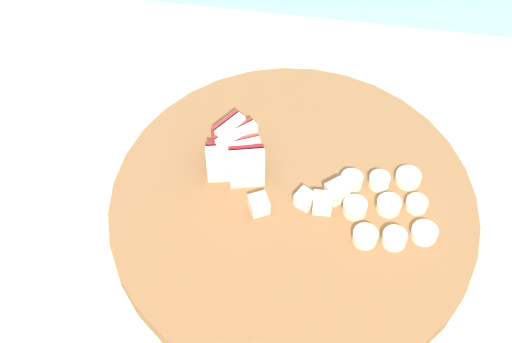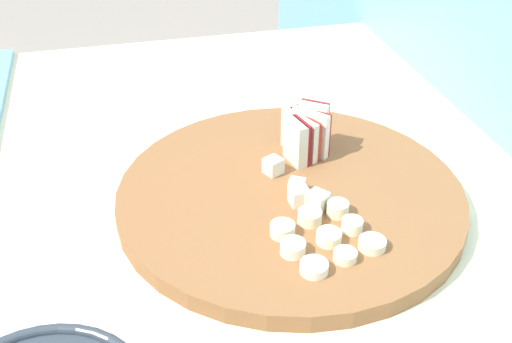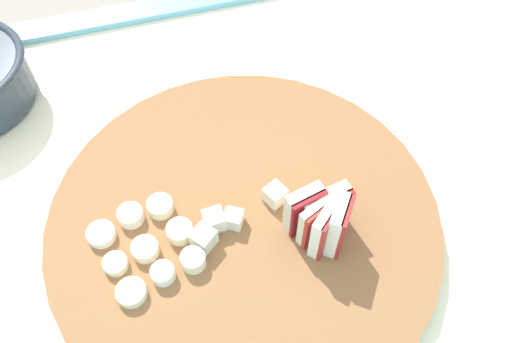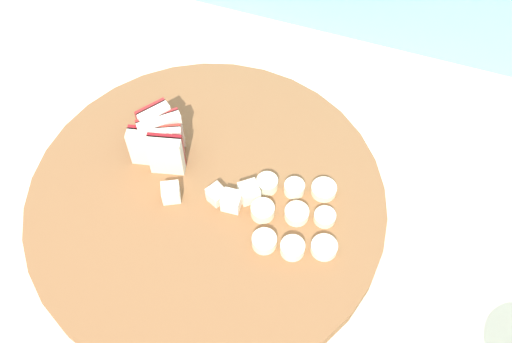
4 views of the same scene
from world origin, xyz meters
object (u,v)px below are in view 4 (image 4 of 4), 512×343
(cutting_board, at_px, (207,203))
(apple_wedge_fan, at_px, (159,141))
(apple_dice_pile, at_px, (221,195))
(banana_slice_rows, at_px, (292,216))

(cutting_board, relative_size, apple_wedge_fan, 6.07)
(apple_dice_pile, bearing_deg, cutting_board, -166.06)
(cutting_board, bearing_deg, banana_slice_rows, 3.93)
(cutting_board, height_order, apple_dice_pile, apple_dice_pile)
(apple_wedge_fan, xyz_separation_m, banana_slice_rows, (0.17, -0.03, -0.02))
(apple_wedge_fan, relative_size, banana_slice_rows, 0.60)
(cutting_board, xyz_separation_m, apple_dice_pile, (0.02, 0.00, 0.02))
(apple_dice_pile, bearing_deg, apple_wedge_fan, 158.77)
(apple_wedge_fan, distance_m, banana_slice_rows, 0.17)
(cutting_board, xyz_separation_m, apple_wedge_fan, (-0.07, 0.04, 0.04))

